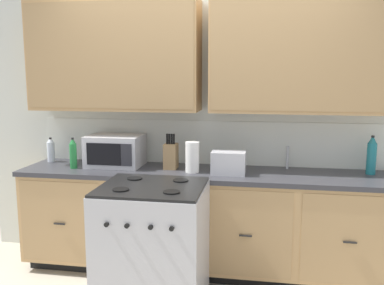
{
  "coord_description": "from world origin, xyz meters",
  "views": [
    {
      "loc": [
        0.52,
        -3.21,
        1.74
      ],
      "look_at": [
        -0.08,
        0.27,
        1.16
      ],
      "focal_mm": 39.75,
      "sensor_mm": 36.0,
      "label": 1
    }
  ],
  "objects_px": {
    "knife_block": "(171,156)",
    "microwave": "(115,151)",
    "stove_range": "(153,247)",
    "bottle_clear": "(51,150)",
    "paper_towel_roll": "(192,157)",
    "bottle_teal": "(372,155)",
    "bottle_green": "(73,153)",
    "toaster": "(229,163)"
  },
  "relations": [
    {
      "from": "microwave",
      "to": "paper_towel_roll",
      "type": "distance_m",
      "value": 0.74
    },
    {
      "from": "stove_range",
      "to": "bottle_clear",
      "type": "xyz_separation_m",
      "value": [
        -1.19,
        0.77,
        0.56
      ]
    },
    {
      "from": "bottle_teal",
      "to": "knife_block",
      "type": "bearing_deg",
      "value": -177.48
    },
    {
      "from": "knife_block",
      "to": "bottle_green",
      "type": "relative_size",
      "value": 1.14
    },
    {
      "from": "knife_block",
      "to": "paper_towel_roll",
      "type": "distance_m",
      "value": 0.24
    },
    {
      "from": "stove_range",
      "to": "toaster",
      "type": "xyz_separation_m",
      "value": [
        0.51,
        0.56,
        0.54
      ]
    },
    {
      "from": "knife_block",
      "to": "bottle_clear",
      "type": "height_order",
      "value": "knife_block"
    },
    {
      "from": "knife_block",
      "to": "stove_range",
      "type": "bearing_deg",
      "value": -89.07
    },
    {
      "from": "paper_towel_roll",
      "to": "bottle_green",
      "type": "height_order",
      "value": "bottle_green"
    },
    {
      "from": "stove_range",
      "to": "paper_towel_roll",
      "type": "bearing_deg",
      "value": 70.83
    },
    {
      "from": "microwave",
      "to": "bottle_green",
      "type": "height_order",
      "value": "microwave"
    },
    {
      "from": "toaster",
      "to": "bottle_green",
      "type": "bearing_deg",
      "value": -179.53
    },
    {
      "from": "knife_block",
      "to": "bottle_teal",
      "type": "xyz_separation_m",
      "value": [
        1.68,
        0.07,
        0.04
      ]
    },
    {
      "from": "toaster",
      "to": "bottle_clear",
      "type": "xyz_separation_m",
      "value": [
        -1.7,
        0.22,
        0.02
      ]
    },
    {
      "from": "stove_range",
      "to": "microwave",
      "type": "bearing_deg",
      "value": 127.0
    },
    {
      "from": "toaster",
      "to": "knife_block",
      "type": "xyz_separation_m",
      "value": [
        -0.52,
        0.12,
        0.02
      ]
    },
    {
      "from": "stove_range",
      "to": "bottle_green",
      "type": "height_order",
      "value": "bottle_green"
    },
    {
      "from": "toaster",
      "to": "bottle_teal",
      "type": "distance_m",
      "value": 1.18
    },
    {
      "from": "bottle_green",
      "to": "bottle_teal",
      "type": "distance_m",
      "value": 2.54
    },
    {
      "from": "microwave",
      "to": "bottle_green",
      "type": "distance_m",
      "value": 0.37
    },
    {
      "from": "knife_block",
      "to": "paper_towel_roll",
      "type": "height_order",
      "value": "knife_block"
    },
    {
      "from": "knife_block",
      "to": "paper_towel_roll",
      "type": "bearing_deg",
      "value": -27.24
    },
    {
      "from": "microwave",
      "to": "knife_block",
      "type": "relative_size",
      "value": 1.55
    },
    {
      "from": "stove_range",
      "to": "microwave",
      "type": "relative_size",
      "value": 1.98
    },
    {
      "from": "toaster",
      "to": "knife_block",
      "type": "bearing_deg",
      "value": 166.62
    },
    {
      "from": "toaster",
      "to": "knife_block",
      "type": "distance_m",
      "value": 0.53
    },
    {
      "from": "bottle_green",
      "to": "bottle_clear",
      "type": "distance_m",
      "value": 0.4
    },
    {
      "from": "knife_block",
      "to": "microwave",
      "type": "bearing_deg",
      "value": 177.89
    },
    {
      "from": "paper_towel_roll",
      "to": "knife_block",
      "type": "bearing_deg",
      "value": 152.76
    },
    {
      "from": "paper_towel_roll",
      "to": "bottle_teal",
      "type": "bearing_deg",
      "value": 7.05
    },
    {
      "from": "knife_block",
      "to": "bottle_green",
      "type": "bearing_deg",
      "value": -171.0
    },
    {
      "from": "microwave",
      "to": "bottle_teal",
      "type": "distance_m",
      "value": 2.2
    },
    {
      "from": "paper_towel_roll",
      "to": "bottle_teal",
      "type": "xyz_separation_m",
      "value": [
        1.47,
        0.18,
        0.03
      ]
    },
    {
      "from": "knife_block",
      "to": "bottle_teal",
      "type": "relative_size",
      "value": 0.96
    },
    {
      "from": "stove_range",
      "to": "bottle_teal",
      "type": "relative_size",
      "value": 2.93
    },
    {
      "from": "bottle_clear",
      "to": "bottle_teal",
      "type": "distance_m",
      "value": 2.86
    },
    {
      "from": "bottle_green",
      "to": "paper_towel_roll",
      "type": "bearing_deg",
      "value": 1.43
    },
    {
      "from": "paper_towel_roll",
      "to": "bottle_teal",
      "type": "relative_size",
      "value": 0.8
    },
    {
      "from": "bottle_clear",
      "to": "bottle_teal",
      "type": "height_order",
      "value": "bottle_teal"
    },
    {
      "from": "stove_range",
      "to": "bottle_teal",
      "type": "xyz_separation_m",
      "value": [
        1.67,
        0.75,
        0.6
      ]
    },
    {
      "from": "paper_towel_roll",
      "to": "bottle_clear",
      "type": "relative_size",
      "value": 1.12
    },
    {
      "from": "microwave",
      "to": "bottle_green",
      "type": "xyz_separation_m",
      "value": [
        -0.33,
        -0.15,
        -0.01
      ]
    }
  ]
}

